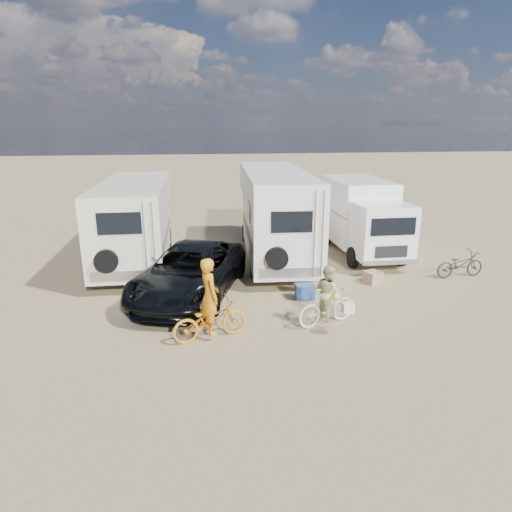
{
  "coord_description": "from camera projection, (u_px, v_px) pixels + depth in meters",
  "views": [
    {
      "loc": [
        -3.41,
        -9.92,
        5.19
      ],
      "look_at": [
        -1.47,
        2.92,
        1.3
      ],
      "focal_mm": 31.17,
      "sensor_mm": 36.0,
      "label": 1
    }
  ],
  "objects": [
    {
      "name": "rider_woman",
      "position": [
        327.0,
        299.0,
        11.74
      ],
      "size": [
        0.76,
        0.86,
        1.48
      ],
      "primitive_type": "imported",
      "rotation": [
        0.0,
        0.0,
        1.9
      ],
      "color": "tan",
      "rests_on": "ground"
    },
    {
      "name": "crate",
      "position": [
        373.0,
        277.0,
        14.98
      ],
      "size": [
        0.65,
        0.65,
        0.4
      ],
      "primitive_type": "cube",
      "rotation": [
        0.0,
        0.0,
        0.35
      ],
      "color": "#9A745A",
      "rests_on": "ground"
    },
    {
      "name": "rv_left",
      "position": [
        136.0,
        223.0,
        16.79
      ],
      "size": [
        2.42,
        7.24,
        3.11
      ],
      "primitive_type": null,
      "rotation": [
        0.0,
        0.0,
        -0.01
      ],
      "color": "silver",
      "rests_on": "ground"
    },
    {
      "name": "bike_woman",
      "position": [
        327.0,
        306.0,
        11.8
      ],
      "size": [
        1.84,
        1.05,
        1.07
      ],
      "primitive_type": "imported",
      "rotation": [
        0.0,
        0.0,
        1.9
      ],
      "color": "#BBBDA3",
      "rests_on": "ground"
    },
    {
      "name": "box_truck",
      "position": [
        363.0,
        219.0,
        17.93
      ],
      "size": [
        2.19,
        5.55,
        2.98
      ],
      "primitive_type": null,
      "rotation": [
        0.0,
        0.0,
        -0.01
      ],
      "color": "white",
      "rests_on": "ground"
    },
    {
      "name": "bike_parked",
      "position": [
        460.0,
        264.0,
        15.48
      ],
      "size": [
        1.82,
        0.76,
        0.94
      ],
      "primitive_type": "imported",
      "rotation": [
        0.0,
        0.0,
        1.65
      ],
      "color": "black",
      "rests_on": "ground"
    },
    {
      "name": "ground",
      "position": [
        330.0,
        334.0,
        11.37
      ],
      "size": [
        140.0,
        140.0,
        0.0
      ],
      "primitive_type": "plane",
      "color": "tan",
      "rests_on": "ground"
    },
    {
      "name": "bike_man",
      "position": [
        210.0,
        320.0,
        11.02
      ],
      "size": [
        2.04,
        1.2,
        1.01
      ],
      "primitive_type": "imported",
      "rotation": [
        0.0,
        0.0,
        1.86
      ],
      "color": "orange",
      "rests_on": "ground"
    },
    {
      "name": "rv_main",
      "position": [
        275.0,
        215.0,
        17.54
      ],
      "size": [
        2.86,
        8.36,
        3.44
      ],
      "primitive_type": null,
      "rotation": [
        0.0,
        0.0,
        -0.07
      ],
      "color": "white",
      "rests_on": "ground"
    },
    {
      "name": "cooler",
      "position": [
        305.0,
        292.0,
        13.64
      ],
      "size": [
        0.59,
        0.45,
        0.45
      ],
      "primitive_type": "cube",
      "rotation": [
        0.0,
        0.0,
        -0.06
      ],
      "color": "navy",
      "rests_on": "ground"
    },
    {
      "name": "dark_suv",
      "position": [
        190.0,
        272.0,
        13.76
      ],
      "size": [
        4.23,
        6.13,
        1.56
      ],
      "primitive_type": "imported",
      "rotation": [
        0.0,
        0.0,
        -0.32
      ],
      "color": "black",
      "rests_on": "ground"
    },
    {
      "name": "rider_man",
      "position": [
        210.0,
        303.0,
        10.89
      ],
      "size": [
        0.64,
        0.8,
        1.93
      ],
      "primitive_type": "imported",
      "rotation": [
        0.0,
        0.0,
        1.86
      ],
      "color": "orange",
      "rests_on": "ground"
    }
  ]
}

